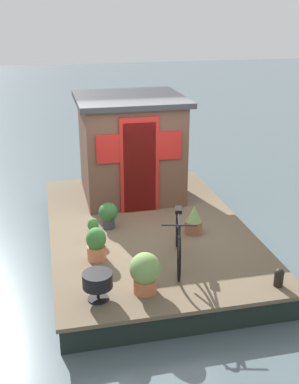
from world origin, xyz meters
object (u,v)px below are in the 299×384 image
object	(u,v)px
bicycle	(178,238)
potted_plant_mint	(194,220)
potted_plant_thyme	(145,272)
mooring_bollard	(279,277)
potted_plant_succulent	(93,229)
charcoal_grill	(97,281)
potted_plant_fern	(108,214)
houseboat_cabin	(130,146)
potted_plant_rosemary	(96,244)

from	to	relation	value
bicycle	potted_plant_mint	size ratio (longest dim) A/B	3.34
bicycle	potted_plant_thyme	world-z (taller)	bicycle
bicycle	mooring_bollard	bearing A→B (deg)	-130.00
potted_plant_succulent	charcoal_grill	size ratio (longest dim) A/B	1.02
bicycle	potted_plant_fern	bearing A→B (deg)	31.89
charcoal_grill	mooring_bollard	world-z (taller)	charcoal_grill
potted_plant_fern	charcoal_grill	world-z (taller)	potted_plant_fern
bicycle	potted_plant_succulent	world-z (taller)	bicycle
potted_plant_fern	potted_plant_succulent	world-z (taller)	potted_plant_fern
bicycle	potted_plant_succulent	size ratio (longest dim) A/B	4.07
potted_plant_succulent	potted_plant_mint	distance (m)	1.70
houseboat_cabin	mooring_bollard	distance (m)	4.17
potted_plant_succulent	bicycle	bearing A→B (deg)	-128.99
houseboat_cabin	potted_plant_fern	distance (m)	1.80
mooring_bollard	houseboat_cabin	bearing A→B (deg)	19.28
mooring_bollard	potted_plant_thyme	bearing A→B (deg)	82.01
potted_plant_rosemary	mooring_bollard	xyz separation A→B (m)	(-1.30, -2.36, -0.12)
potted_plant_thyme	charcoal_grill	xyz separation A→B (m)	(-0.04, 0.64, -0.03)
houseboat_cabin	potted_plant_mint	distance (m)	2.27
houseboat_cabin	potted_plant_thyme	distance (m)	3.70
potted_plant_rosemary	potted_plant_fern	bearing A→B (deg)	-17.40
potted_plant_rosemary	potted_plant_mint	bearing A→B (deg)	-72.38
houseboat_cabin	potted_plant_rosemary	size ratio (longest dim) A/B	3.97
potted_plant_succulent	potted_plant_rosemary	xyz separation A→B (m)	(-0.63, 0.02, 0.06)
bicycle	potted_plant_mint	distance (m)	1.02
houseboat_cabin	potted_plant_succulent	distance (m)	2.31
potted_plant_fern	potted_plant_thyme	xyz separation A→B (m)	(-2.10, -0.20, 0.05)
bicycle	potted_plant_rosemary	distance (m)	1.24
potted_plant_fern	potted_plant_rosemary	bearing A→B (deg)	162.60
potted_plant_fern	potted_plant_thyme	bearing A→B (deg)	-174.62
potted_plant_mint	potted_plant_rosemary	bearing A→B (deg)	107.62
potted_plant_mint	potted_plant_thyme	xyz separation A→B (m)	(-1.59, 1.18, 0.07)
potted_plant_succulent	charcoal_grill	distance (m)	1.71
bicycle	houseboat_cabin	bearing A→B (deg)	3.62
houseboat_cabin	potted_plant_rosemary	xyz separation A→B (m)	(-2.55, 1.01, -0.75)
houseboat_cabin	bicycle	distance (m)	2.95
houseboat_cabin	potted_plant_succulent	size ratio (longest dim) A/B	5.12
houseboat_cabin	charcoal_grill	distance (m)	3.87
houseboat_cabin	potted_plant_succulent	world-z (taller)	houseboat_cabin
potted_plant_mint	charcoal_grill	distance (m)	2.44
bicycle	potted_plant_fern	world-z (taller)	bicycle
mooring_bollard	bicycle	bearing A→B (deg)	50.00
potted_plant_fern	potted_plant_mint	size ratio (longest dim) A/B	0.94
mooring_bollard	potted_plant_succulent	bearing A→B (deg)	50.50
potted_plant_succulent	charcoal_grill	bearing A→B (deg)	175.52
bicycle	potted_plant_thyme	xyz separation A→B (m)	(-0.72, 0.66, -0.07)
houseboat_cabin	potted_plant_mint	xyz separation A→B (m)	(-2.01, -0.70, -0.78)
mooring_bollard	charcoal_grill	bearing A→B (deg)	84.94
potted_plant_mint	charcoal_grill	size ratio (longest dim) A/B	1.24
bicycle	potted_plant_fern	xyz separation A→B (m)	(1.38, 0.86, -0.12)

